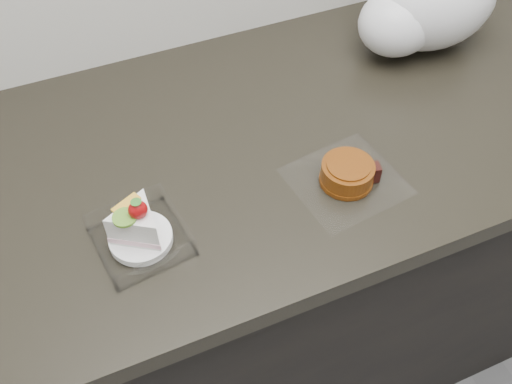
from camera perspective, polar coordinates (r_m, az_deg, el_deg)
name	(u,v)px	position (r m, az deg, el deg)	size (l,w,h in m)	color
counter	(254,276)	(1.35, -0.25, -8.37)	(2.04, 0.64, 0.90)	black
cake_tray	(139,231)	(0.85, -11.62, -3.86)	(0.14, 0.14, 0.10)	white
mooncake_wrap	(348,175)	(0.93, 9.17, 1.73)	(0.19, 0.18, 0.04)	white
plastic_bag	(426,2)	(1.21, 16.60, 17.77)	(0.35, 0.29, 0.24)	white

